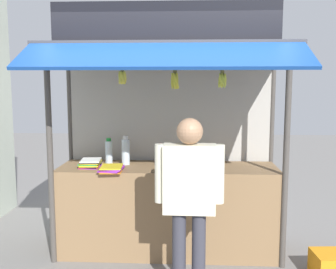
% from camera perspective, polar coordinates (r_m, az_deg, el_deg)
% --- Properties ---
extents(ground_plane, '(20.00, 20.00, 0.00)m').
position_cam_1_polar(ground_plane, '(4.65, 0.00, -16.13)').
color(ground_plane, slate).
extents(stall_counter, '(2.35, 0.67, 0.95)m').
position_cam_1_polar(stall_counter, '(4.48, 0.00, -10.54)').
color(stall_counter, olive).
rests_on(stall_counter, ground).
extents(stall_structure, '(2.55, 1.47, 2.59)m').
position_cam_1_polar(stall_structure, '(4.34, 0.05, 3.49)').
color(stall_structure, '#4C4742').
rests_on(stall_structure, ground).
extents(water_bottle_right, '(0.09, 0.09, 0.32)m').
position_cam_1_polar(water_bottle_right, '(4.47, -6.02, -2.36)').
color(water_bottle_right, silver).
rests_on(water_bottle_right, stall_counter).
extents(water_bottle_center, '(0.08, 0.08, 0.29)m').
position_cam_1_polar(water_bottle_center, '(4.56, -8.39, -2.40)').
color(water_bottle_center, silver).
rests_on(water_bottle_center, stall_counter).
extents(water_bottle_mid_left, '(0.07, 0.07, 0.24)m').
position_cam_1_polar(water_bottle_mid_left, '(4.42, -1.05, -2.91)').
color(water_bottle_mid_left, silver).
rests_on(water_bottle_mid_left, stall_counter).
extents(magazine_stack_front_right, '(0.25, 0.30, 0.05)m').
position_cam_1_polar(magazine_stack_front_right, '(4.17, -8.00, -4.81)').
color(magazine_stack_front_right, orange).
rests_on(magazine_stack_front_right, stall_counter).
extents(magazine_stack_left, '(0.24, 0.27, 0.08)m').
position_cam_1_polar(magazine_stack_left, '(4.41, -10.95, -4.01)').
color(magazine_stack_left, purple).
rests_on(magazine_stack_left, stall_counter).
extents(magazine_stack_mid_right, '(0.22, 0.26, 0.09)m').
position_cam_1_polar(magazine_stack_mid_right, '(4.09, 1.74, -4.74)').
color(magazine_stack_mid_right, white).
rests_on(magazine_stack_mid_right, stall_counter).
extents(banana_bunch_leftmost, '(0.10, 0.10, 0.32)m').
position_cam_1_polar(banana_bunch_leftmost, '(3.82, 0.97, 7.69)').
color(banana_bunch_leftmost, '#332D23').
extents(banana_bunch_inner_right, '(0.09, 0.09, 0.27)m').
position_cam_1_polar(banana_bunch_inner_right, '(3.87, -6.50, 8.08)').
color(banana_bunch_inner_right, '#332D23').
extents(banana_bunch_inner_left, '(0.09, 0.09, 0.31)m').
position_cam_1_polar(banana_bunch_inner_left, '(3.83, 7.69, 7.66)').
color(banana_bunch_inner_left, '#332D23').
extents(vendor_person, '(0.59, 0.22, 1.56)m').
position_cam_1_polar(vendor_person, '(3.47, 3.03, -7.93)').
color(vendor_person, '#383842').
rests_on(vendor_person, ground).
extents(plastic_crate, '(0.35, 0.35, 0.23)m').
position_cam_1_polar(plastic_crate, '(4.36, 22.06, -16.72)').
color(plastic_crate, orange).
rests_on(plastic_crate, ground).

